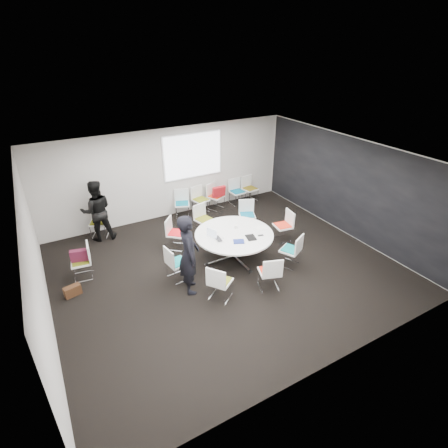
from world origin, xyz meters
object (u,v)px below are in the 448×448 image
chair_ring_f (220,288)px  chair_spare_left (83,267)px  chair_ring_h (290,256)px  chair_back_b (201,205)px  chair_back_a (182,209)px  chair_ring_g (269,278)px  chair_ring_c (204,225)px  laptop (220,239)px  chair_ring_a (283,231)px  person_main (189,254)px  brown_bag (73,291)px  chair_back_d (237,196)px  chair_ring_b (247,220)px  chair_ring_e (177,269)px  chair_ring_d (176,239)px  maroon_bag (79,255)px  cup (236,227)px  chair_back_e (250,193)px  person_back (97,211)px  chair_back_c (216,201)px  chair_person_back (99,228)px  conference_table (234,241)px

chair_ring_f → chair_spare_left: bearing=-168.3°
chair_ring_h → chair_back_b: (-0.63, 3.87, 0.00)m
chair_back_a → chair_ring_g: bearing=115.5°
chair_ring_c → laptop: (-0.36, -1.63, 0.47)m
chair_ring_a → chair_ring_c: size_ratio=1.00×
person_main → chair_ring_g: bearing=-101.3°
chair_back_b → chair_spare_left: (-4.01, -1.85, 0.00)m
chair_ring_f → brown_bag: (-2.83, 1.70, -0.16)m
chair_ring_f → chair_back_d: same height
chair_ring_b → chair_ring_h: (-0.10, -2.17, 0.00)m
chair_ring_c → person_main: person_main is taller
chair_ring_e → chair_ring_d: bearing=150.5°
chair_spare_left → maroon_bag: 0.34m
chair_ring_e → cup: chair_ring_e is taller
chair_ring_d → chair_back_a: (0.90, 1.69, 0.00)m
chair_back_e → person_back: size_ratio=0.50×
chair_ring_a → chair_ring_e: size_ratio=1.00×
chair_ring_c → chair_back_b: same height
chair_ring_b → maroon_bag: chair_ring_b is taller
laptop → maroon_bag: bearing=78.0°
laptop → person_main: bearing=125.2°
chair_ring_f → chair_ring_h: size_ratio=1.00×
chair_ring_g → chair_spare_left: 4.42m
chair_ring_c → maroon_bag: (-3.50, -0.52, 0.34)m
chair_back_c → chair_person_back: size_ratio=1.00×
chair_back_b → chair_spare_left: size_ratio=1.00×
chair_ring_f → chair_ring_a: bearing=80.6°
chair_ring_g → chair_ring_h: 1.13m
chair_person_back → maroon_bag: 2.04m
chair_ring_c → chair_back_d: size_ratio=1.00×
chair_ring_d → person_main: bearing=28.2°
brown_bag → laptop: bearing=-8.4°
conference_table → chair_person_back: (-2.81, 2.90, -0.24)m
chair_ring_a → chair_ring_f: 3.11m
chair_ring_b → maroon_bag: 4.77m
chair_back_d → chair_back_e: bearing=179.3°
chair_ring_a → chair_back_b: (-1.25, 2.75, 0.00)m
chair_back_e → person_back: person_back is taller
chair_back_e → chair_ring_f: bearing=41.5°
chair_back_a → cup: 2.76m
chair_ring_g → chair_back_b: (0.38, 4.37, 0.00)m
chair_ring_g → cup: bearing=104.9°
conference_table → person_main: person_main is taller
chair_ring_f → maroon_bag: chair_ring_f is taller
chair_ring_f → chair_back_e: same height
chair_ring_e → person_main: (0.10, -0.52, 0.67)m
chair_spare_left → person_main: (2.04, -1.67, 0.67)m
chair_ring_f → chair_back_e: (3.46, 4.14, 0.00)m
chair_back_d → chair_back_e: 0.53m
chair_ring_a → chair_back_b: 3.03m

